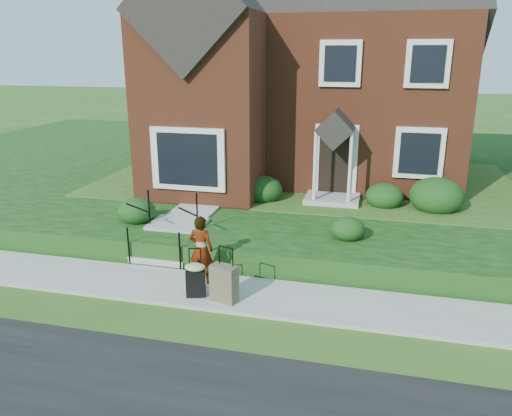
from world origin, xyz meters
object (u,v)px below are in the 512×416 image
(woman, at_px, (201,249))
(suitcase_olive, at_px, (224,283))
(suitcase_black, at_px, (195,278))
(front_steps, at_px, (171,236))

(woman, bearing_deg, suitcase_olive, 139.09)
(woman, height_order, suitcase_black, woman)
(front_steps, bearing_deg, suitcase_olive, -46.86)
(woman, relative_size, suitcase_olive, 1.32)
(woman, xyz_separation_m, suitcase_olive, (0.74, -0.73, -0.37))
(front_steps, xyz_separation_m, suitcase_olive, (2.11, -2.26, -0.01))
(front_steps, xyz_separation_m, woman, (1.37, -1.52, 0.36))
(woman, distance_m, suitcase_black, 0.78)
(front_steps, distance_m, woman, 2.08)
(woman, xyz_separation_m, suitcase_black, (0.11, -0.68, -0.35))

